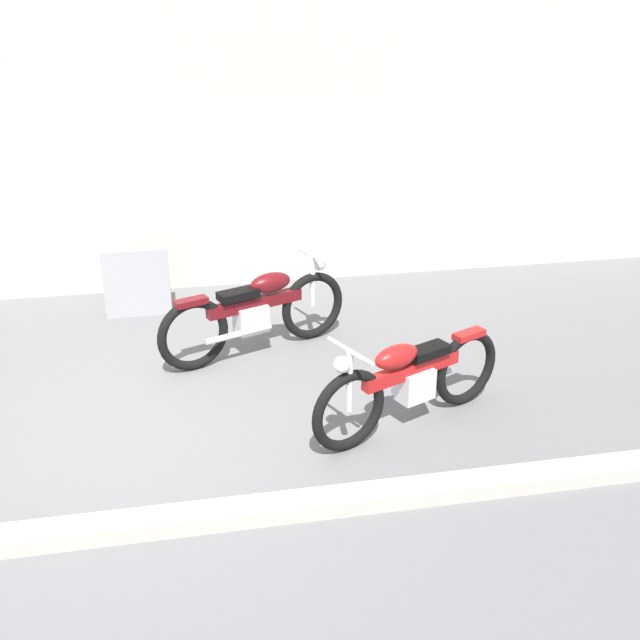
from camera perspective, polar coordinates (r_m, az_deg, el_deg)
ground_plane at (r=6.64m, az=-13.92°, el=-8.47°), size 40.00×40.00×0.00m
building_wall at (r=9.41m, az=-14.17°, el=12.33°), size 18.00×0.30×3.44m
curb_strip at (r=5.55m, az=-14.46°, el=-14.92°), size 18.00×0.24×0.12m
stone_marker at (r=8.90m, az=-13.73°, el=2.87°), size 0.74×0.20×0.79m
motorcycle_maroon at (r=7.69m, az=-4.81°, el=0.64°), size 2.01×0.97×0.95m
motorcycle_red at (r=6.42m, az=6.80°, el=-4.55°), size 1.89×0.99×0.91m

